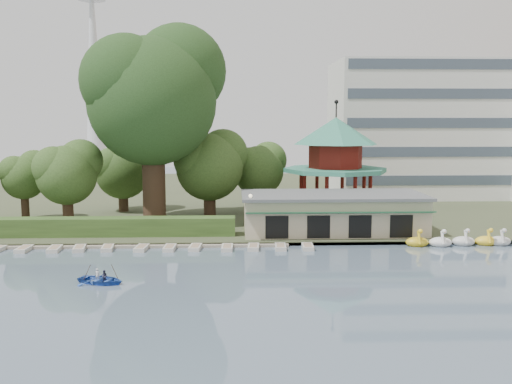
{
  "coord_description": "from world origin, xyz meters",
  "views": [
    {
      "loc": [
        -0.0,
        -35.4,
        11.69
      ],
      "look_at": [
        2.0,
        18.0,
        5.0
      ],
      "focal_mm": 40.0,
      "sensor_mm": 36.0,
      "label": 1
    }
  ],
  "objects_px": {
    "dock": "(107,246)",
    "boathouse": "(332,212)",
    "rowboat_with_passengers": "(101,277)",
    "pavilion": "(335,156)",
    "big_tree": "(154,91)"
  },
  "relations": [
    {
      "from": "big_tree",
      "to": "rowboat_with_passengers",
      "type": "relative_size",
      "value": 3.86
    },
    {
      "from": "dock",
      "to": "rowboat_with_passengers",
      "type": "height_order",
      "value": "rowboat_with_passengers"
    },
    {
      "from": "pavilion",
      "to": "big_tree",
      "type": "distance_m",
      "value": 22.41
    },
    {
      "from": "boathouse",
      "to": "pavilion",
      "type": "bearing_deg",
      "value": 78.72
    },
    {
      "from": "boathouse",
      "to": "rowboat_with_passengers",
      "type": "distance_m",
      "value": 26.02
    },
    {
      "from": "big_tree",
      "to": "rowboat_with_passengers",
      "type": "distance_m",
      "value": 27.26
    },
    {
      "from": "pavilion",
      "to": "rowboat_with_passengers",
      "type": "distance_m",
      "value": 35.27
    },
    {
      "from": "boathouse",
      "to": "big_tree",
      "type": "distance_m",
      "value": 23.46
    },
    {
      "from": "pavilion",
      "to": "big_tree",
      "type": "xyz_separation_m",
      "value": [
        -20.81,
        -3.77,
        7.43
      ]
    },
    {
      "from": "boathouse",
      "to": "dock",
      "type": "bearing_deg",
      "value": -167.76
    },
    {
      "from": "rowboat_with_passengers",
      "to": "boathouse",
      "type": "bearing_deg",
      "value": 40.55
    },
    {
      "from": "pavilion",
      "to": "big_tree",
      "type": "relative_size",
      "value": 0.61
    },
    {
      "from": "pavilion",
      "to": "boathouse",
      "type": "bearing_deg",
      "value": -101.28
    },
    {
      "from": "boathouse",
      "to": "big_tree",
      "type": "bearing_deg",
      "value": 161.61
    },
    {
      "from": "dock",
      "to": "boathouse",
      "type": "xyz_separation_m",
      "value": [
        22.0,
        4.77,
        2.25
      ]
    }
  ]
}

